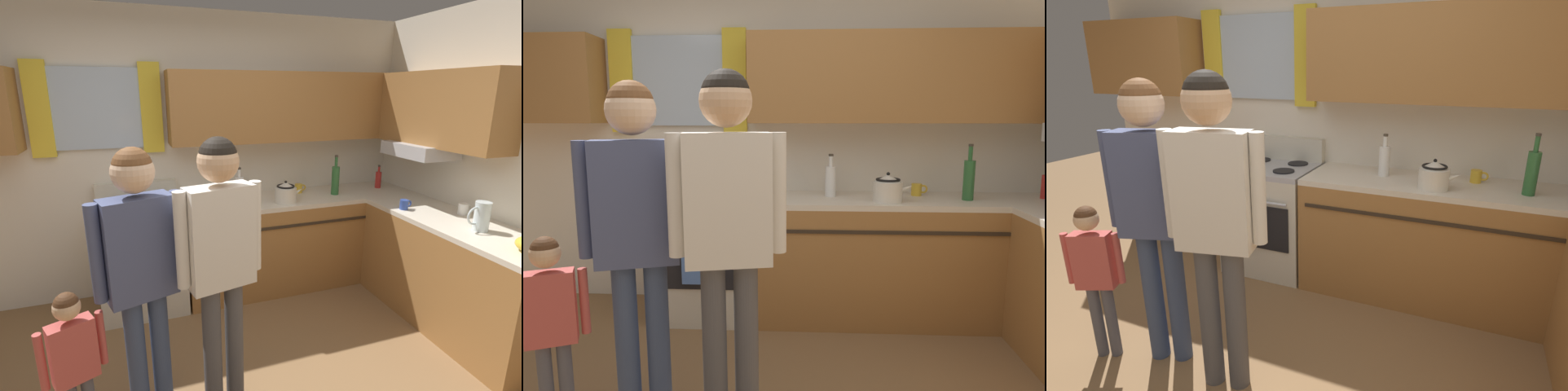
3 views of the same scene
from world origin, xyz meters
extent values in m
cube|color=silver|center=(0.00, 1.90, 1.30)|extent=(4.60, 0.10, 2.60)
cube|color=silver|center=(-0.66, 1.83, 1.75)|extent=(0.70, 0.03, 0.68)
cube|color=yellow|center=(-1.10, 1.82, 1.75)|extent=(0.18, 0.04, 0.78)
cube|color=yellow|center=(-0.21, 1.82, 1.75)|extent=(0.18, 0.04, 0.78)
cube|color=#9E6B38|center=(-1.76, 1.69, 1.75)|extent=(1.07, 0.32, 0.64)
cube|color=#9E6B38|center=(1.11, 1.69, 1.75)|extent=(2.38, 0.32, 0.64)
cube|color=#9E6B38|center=(1.14, 1.54, 0.43)|extent=(2.33, 0.62, 0.86)
cube|color=beige|center=(1.14, 1.54, 0.88)|extent=(2.33, 0.62, 0.04)
cube|color=#2D2319|center=(1.14, 1.23, 0.72)|extent=(2.21, 0.01, 0.02)
cube|color=beige|center=(-0.40, 1.54, 0.43)|extent=(0.71, 0.62, 0.86)
cube|color=black|center=(-0.40, 1.23, 0.48)|extent=(0.59, 0.01, 0.36)
cylinder|color=#ADADB2|center=(-0.40, 1.20, 0.70)|extent=(0.59, 0.02, 0.02)
cube|color=#ADADB2|center=(-0.40, 1.54, 0.88)|extent=(0.71, 0.62, 0.04)
cube|color=beige|center=(-0.40, 1.81, 1.00)|extent=(0.71, 0.08, 0.20)
cylinder|color=black|center=(-0.58, 1.40, 0.91)|extent=(0.17, 0.17, 0.01)
cylinder|color=black|center=(-0.22, 1.40, 0.91)|extent=(0.17, 0.17, 0.01)
cylinder|color=black|center=(-0.58, 1.68, 0.91)|extent=(0.17, 0.17, 0.01)
cylinder|color=black|center=(-0.22, 1.68, 0.91)|extent=(0.17, 0.17, 0.01)
cube|color=#4C72B7|center=(-0.40, 1.19, 0.52)|extent=(0.20, 0.02, 0.34)
cylinder|color=#2D6633|center=(1.48, 1.48, 1.04)|extent=(0.08, 0.08, 0.28)
cylinder|color=#2D6633|center=(1.48, 1.48, 1.23)|extent=(0.03, 0.03, 0.10)
cylinder|color=#3F382D|center=(1.48, 1.48, 1.29)|extent=(0.03, 0.03, 0.02)
cylinder|color=white|center=(0.52, 1.60, 1.01)|extent=(0.08, 0.08, 0.22)
cylinder|color=white|center=(0.52, 1.60, 1.16)|extent=(0.03, 0.03, 0.08)
cylinder|color=#3F382D|center=(0.52, 1.60, 1.21)|extent=(0.03, 0.03, 0.02)
cylinder|color=gold|center=(1.16, 1.66, 0.95)|extent=(0.08, 0.08, 0.09)
torus|color=gold|center=(1.21, 1.66, 0.95)|extent=(0.06, 0.01, 0.06)
cylinder|color=silver|center=(0.90, 1.38, 0.97)|extent=(0.20, 0.20, 0.14)
cone|color=silver|center=(0.90, 1.38, 1.06)|extent=(0.18, 0.18, 0.05)
sphere|color=black|center=(0.90, 1.38, 1.09)|extent=(0.02, 0.02, 0.02)
cone|color=silver|center=(1.03, 1.38, 1.00)|extent=(0.09, 0.04, 0.07)
torus|color=black|center=(0.90, 1.38, 1.05)|extent=(0.17, 0.17, 0.02)
cylinder|color=#38476B|center=(-0.36, 0.26, 0.40)|extent=(0.11, 0.11, 0.80)
cylinder|color=#38476B|center=(-0.49, 0.22, 0.40)|extent=(0.11, 0.11, 0.80)
cube|color=#47517A|center=(-0.42, 0.24, 1.09)|extent=(0.40, 0.26, 0.57)
cylinder|color=#47517A|center=(-0.22, 0.30, 1.11)|extent=(0.07, 0.07, 0.52)
cylinder|color=#47517A|center=(-0.63, 0.17, 1.11)|extent=(0.07, 0.07, 0.52)
sphere|color=beige|center=(-0.42, 0.24, 1.50)|extent=(0.22, 0.22, 0.22)
sphere|color=brown|center=(-0.42, 0.24, 1.53)|extent=(0.20, 0.20, 0.20)
cylinder|color=#4C4C51|center=(0.08, 0.20, 0.41)|extent=(0.11, 0.11, 0.82)
cylinder|color=#4C4C51|center=(-0.07, 0.17, 0.41)|extent=(0.11, 0.11, 0.82)
cube|color=white|center=(0.01, 0.19, 1.12)|extent=(0.40, 0.24, 0.58)
cylinder|color=white|center=(0.22, 0.24, 1.14)|extent=(0.07, 0.07, 0.54)
cylinder|color=white|center=(-0.21, 0.14, 1.14)|extent=(0.07, 0.07, 0.54)
sphere|color=#DBAD84|center=(0.01, 0.19, 1.54)|extent=(0.23, 0.23, 0.23)
sphere|color=black|center=(0.01, 0.19, 1.57)|extent=(0.21, 0.21, 0.21)
cylinder|color=#4C4C56|center=(-0.75, 0.11, 0.23)|extent=(0.06, 0.06, 0.47)
cylinder|color=#4C4C56|center=(-0.82, 0.08, 0.23)|extent=(0.06, 0.06, 0.47)
cube|color=#BF4C47|center=(-0.79, 0.10, 0.64)|extent=(0.23, 0.17, 0.33)
cylinder|color=#BF4C47|center=(-0.65, 0.15, 0.65)|extent=(0.04, 0.04, 0.31)
cylinder|color=#BF4C47|center=(-0.92, 0.04, 0.65)|extent=(0.04, 0.04, 0.31)
sphere|color=#DBAD84|center=(-0.79, 0.10, 0.89)|extent=(0.13, 0.13, 0.13)
sphere|color=#4C2D19|center=(-0.79, 0.10, 0.90)|extent=(0.12, 0.12, 0.12)
camera|label=1|loc=(-0.43, -1.76, 1.90)|focal=26.27mm
camera|label=2|loc=(0.36, -1.77, 1.46)|focal=31.68mm
camera|label=3|loc=(1.12, -1.31, 1.69)|focal=27.55mm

